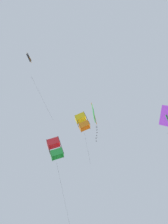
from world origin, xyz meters
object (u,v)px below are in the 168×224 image
(kite_box_upper_right, at_px, (55,149))
(kite_diamond_highest, at_px, (29,59))
(kite_box_mid_left, at_px, (82,122))
(kite_delta_near_right, at_px, (168,116))
(kite_diamond_far_centre, at_px, (94,113))

(kite_box_upper_right, relative_size, kite_diamond_highest, 1.27)
(kite_diamond_highest, height_order, kite_box_mid_left, kite_diamond_highest)
(kite_delta_near_right, bearing_deg, kite_box_upper_right, -126.33)
(kite_box_upper_right, distance_m, kite_diamond_far_centre, 5.80)
(kite_delta_near_right, distance_m, kite_diamond_far_centre, 8.38)
(kite_box_upper_right, bearing_deg, kite_box_mid_left, 139.75)
(kite_box_mid_left, xyz_separation_m, kite_diamond_far_centre, (-1.89, -5.04, -1.45))
(kite_box_mid_left, relative_size, kite_diamond_far_centre, 1.42)
(kite_box_upper_right, relative_size, kite_box_mid_left, 1.53)
(kite_box_upper_right, distance_m, kite_box_mid_left, 7.03)
(kite_diamond_highest, height_order, kite_diamond_far_centre, kite_diamond_highest)
(kite_box_mid_left, bearing_deg, kite_diamond_far_centre, 16.25)
(kite_delta_near_right, bearing_deg, kite_diamond_highest, -101.85)
(kite_box_upper_right, distance_m, kite_delta_near_right, 12.65)
(kite_box_upper_right, bearing_deg, kite_diamond_highest, -29.44)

